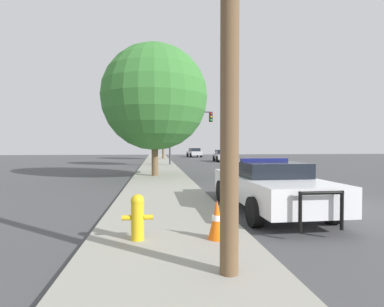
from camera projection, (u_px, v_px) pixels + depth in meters
ground_plane at (344, 208)px, 8.58m from camera, size 110.00×110.00×0.00m
sidewalk_left at (166, 211)px, 7.96m from camera, size 3.00×110.00×0.13m
police_car at (267, 184)px, 8.33m from camera, size 2.13×5.23×1.45m
fire_hydrant at (138, 216)px, 5.28m from camera, size 0.54×0.24×0.81m
traffic_light at (188, 126)px, 27.21m from camera, size 3.98×0.35×4.94m
car_background_oncoming at (223, 155)px, 34.59m from camera, size 2.17×4.13×1.35m
car_background_distant at (194, 152)px, 48.38m from camera, size 2.21×4.40×1.46m
tree_sidewalk_far at (163, 124)px, 39.32m from camera, size 4.46×4.46×6.86m
tree_sidewalk_near at (155, 97)px, 16.71m from camera, size 5.90×5.90×7.34m
tree_sidewalk_mid at (155, 114)px, 26.72m from camera, size 4.12×4.12×6.65m
traffic_cone at (217, 220)px, 5.33m from camera, size 0.32×0.32×0.70m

